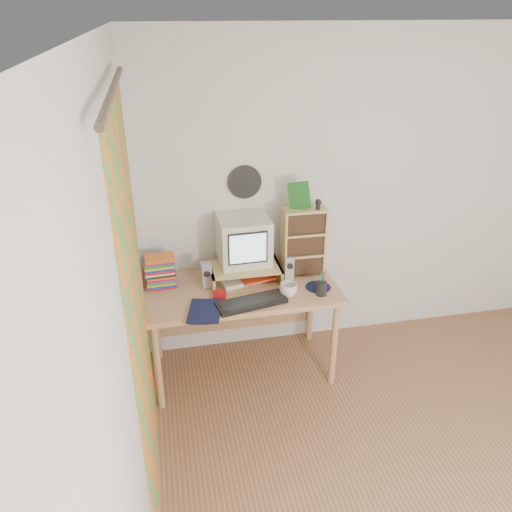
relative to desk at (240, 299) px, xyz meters
name	(u,v)px	position (x,y,z in m)	size (l,w,h in m)	color
floor	(455,495)	(1.03, -1.44, -0.62)	(3.50, 3.50, 0.00)	olive
back_wall	(361,196)	(1.03, 0.31, 0.63)	(3.50, 3.50, 0.00)	silver
left_wall	(126,364)	(-0.72, -1.44, 0.63)	(3.50, 3.50, 0.00)	silver
curtain	(139,320)	(-0.68, -0.96, 0.53)	(2.20, 2.20, 0.00)	orange
wall_disc	(245,182)	(0.10, 0.29, 0.81)	(0.25, 0.25, 0.02)	black
desk	(240,299)	(0.00, 0.00, 0.00)	(1.40, 0.70, 0.75)	tan
monitor_riser	(245,269)	(0.05, 0.04, 0.23)	(0.52, 0.30, 0.12)	tan
crt_monitor	(244,242)	(0.06, 0.09, 0.43)	(0.37, 0.37, 0.35)	beige
speaker_left	(207,275)	(-0.24, 0.00, 0.23)	(0.07, 0.07, 0.19)	#ACADB1
speaker_right	(289,267)	(0.37, 0.00, 0.23)	(0.07, 0.07, 0.19)	#ACADB1
keyboard	(251,302)	(0.03, -0.31, 0.15)	(0.48, 0.16, 0.03)	black
dvd_stack	(160,267)	(-0.57, 0.08, 0.28)	(0.21, 0.15, 0.30)	brown
cd_rack	(303,241)	(0.50, 0.07, 0.40)	(0.32, 0.17, 0.53)	tan
mug	(288,290)	(0.31, -0.25, 0.18)	(0.12, 0.12, 0.10)	silver
diary	(189,309)	(-0.40, -0.33, 0.16)	(0.26, 0.19, 0.05)	#0F1337
mousepad	(318,287)	(0.55, -0.17, 0.14)	(0.19, 0.19, 0.00)	#101137
pen_cup	(322,286)	(0.54, -0.28, 0.21)	(0.07, 0.07, 0.15)	black
papers	(245,278)	(0.05, 0.04, 0.15)	(0.29, 0.21, 0.04)	silver
red_box	(220,295)	(-0.17, -0.17, 0.16)	(0.09, 0.06, 0.04)	#B31315
game_box	(299,196)	(0.46, 0.07, 0.76)	(0.15, 0.03, 0.20)	#1A5B1D
webcam	(318,204)	(0.59, 0.03, 0.70)	(0.05, 0.05, 0.08)	black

